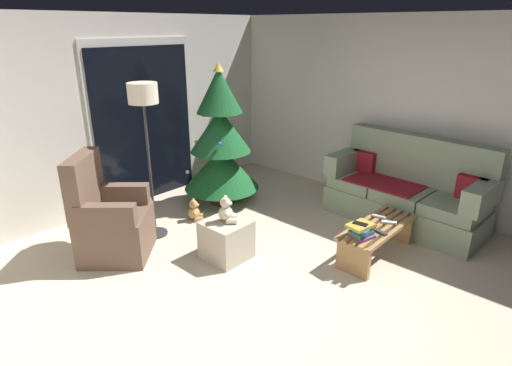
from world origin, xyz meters
TOP-DOWN VIEW (x-y plane):
  - ground_plane at (0.00, 0.00)m, footprint 7.00×7.00m
  - wall_back at (0.00, 3.06)m, footprint 5.72×0.12m
  - wall_right at (2.86, 0.00)m, footprint 0.12×6.00m
  - patio_door_frame at (0.63, 2.99)m, footprint 1.60×0.02m
  - patio_door_glass at (0.63, 2.97)m, footprint 1.50×0.02m
  - couch at (2.32, -0.10)m, footprint 0.88×1.98m
  - coffee_table at (1.29, -0.24)m, footprint 1.10×0.40m
  - remote_black at (1.22, -0.17)m, footprint 0.05×0.16m
  - remote_silver at (1.47, -0.16)m, footprint 0.08×0.16m
  - remote_white at (1.41, -0.31)m, footprint 0.12×0.16m
  - remote_graphite at (1.14, -0.34)m, footprint 0.07×0.16m
  - book_stack at (0.94, -0.23)m, footprint 0.31×0.26m
  - cell_phone at (0.93, -0.22)m, footprint 0.09×0.15m
  - christmas_tree at (1.20, 2.07)m, footprint 1.03×1.03m
  - armchair at (-0.61, 1.88)m, footprint 0.97×0.97m
  - floor_lamp at (-0.03, 1.94)m, footprint 0.32×0.32m
  - ottoman at (0.18, 0.92)m, footprint 0.44×0.44m
  - teddy_bear_cream at (0.18, 0.92)m, footprint 0.21×0.21m
  - teddy_bear_honey_by_tree at (0.54, 1.89)m, footprint 0.22×0.21m

SIDE VIEW (x-z plane):
  - ground_plane at x=0.00m, z-range 0.00..0.00m
  - teddy_bear_honey_by_tree at x=0.54m, z-range -0.02..0.26m
  - ottoman at x=0.18m, z-range 0.00..0.42m
  - coffee_table at x=1.29m, z-range 0.06..0.43m
  - remote_black at x=1.22m, z-range 0.36..0.38m
  - remote_silver at x=1.47m, z-range 0.36..0.38m
  - remote_white at x=1.41m, z-range 0.36..0.38m
  - remote_graphite at x=1.14m, z-range 0.36..0.38m
  - couch at x=2.32m, z-range -0.14..0.94m
  - armchair at x=-0.61m, z-range -0.16..0.97m
  - book_stack at x=0.94m, z-range 0.37..0.50m
  - cell_phone at x=0.93m, z-range 0.50..0.51m
  - teddy_bear_cream at x=0.18m, z-range 0.40..0.69m
  - christmas_tree at x=1.20m, z-range -0.11..1.81m
  - patio_door_glass at x=0.63m, z-range 0.00..2.10m
  - patio_door_frame at x=0.63m, z-range 0.00..2.20m
  - wall_back at x=0.00m, z-range 0.00..2.50m
  - wall_right at x=2.86m, z-range 0.00..2.50m
  - floor_lamp at x=-0.03m, z-range 0.61..2.40m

